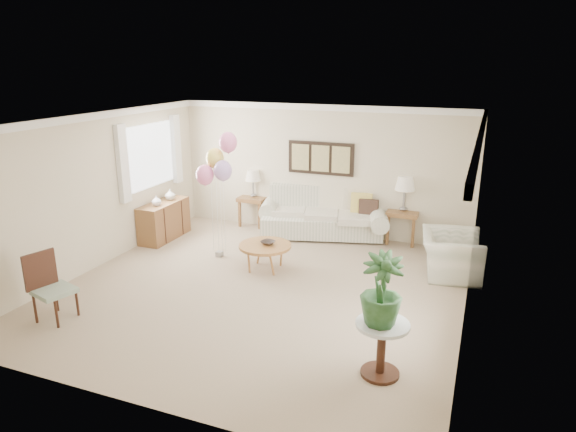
% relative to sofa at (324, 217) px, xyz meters
% --- Properties ---
extents(ground_plane, '(6.00, 6.00, 0.00)m').
position_rel_sofa_xyz_m(ground_plane, '(-0.12, -2.87, -0.38)').
color(ground_plane, tan).
extents(room_shell, '(6.04, 6.04, 2.60)m').
position_rel_sofa_xyz_m(room_shell, '(-0.23, -2.77, 1.24)').
color(room_shell, beige).
rests_on(room_shell, ground).
extents(wall_art_triptych, '(1.35, 0.06, 0.65)m').
position_rel_sofa_xyz_m(wall_art_triptych, '(-0.12, 0.10, 1.17)').
color(wall_art_triptych, black).
rests_on(wall_art_triptych, ground).
extents(sofa, '(2.86, 1.57, 0.97)m').
position_rel_sofa_xyz_m(sofa, '(0.00, 0.00, 0.00)').
color(sofa, beige).
rests_on(sofa, ground).
extents(end_table_left, '(0.58, 0.53, 0.63)m').
position_rel_sofa_xyz_m(end_table_left, '(-1.59, 0.07, 0.15)').
color(end_table_left, olive).
rests_on(end_table_left, ground).
extents(end_table_right, '(0.60, 0.54, 0.65)m').
position_rel_sofa_xyz_m(end_table_right, '(1.57, 0.11, 0.16)').
color(end_table_right, olive).
rests_on(end_table_right, ground).
extents(lamp_left, '(0.33, 0.33, 0.58)m').
position_rel_sofa_xyz_m(lamp_left, '(-1.59, 0.07, 0.69)').
color(lamp_left, gray).
rests_on(lamp_left, end_table_left).
extents(lamp_right, '(0.38, 0.38, 0.67)m').
position_rel_sofa_xyz_m(lamp_right, '(1.57, 0.11, 0.78)').
color(lamp_right, gray).
rests_on(lamp_right, end_table_right).
extents(coffee_table, '(0.89, 0.89, 0.45)m').
position_rel_sofa_xyz_m(coffee_table, '(-0.37, -2.10, 0.03)').
color(coffee_table, '#A47D45').
rests_on(coffee_table, ground).
extents(decor_bowl, '(0.28, 0.28, 0.06)m').
position_rel_sofa_xyz_m(decor_bowl, '(-0.33, -2.06, 0.09)').
color(decor_bowl, '#312722').
rests_on(decor_bowl, coffee_table).
extents(armchair, '(1.08, 1.20, 0.70)m').
position_rel_sofa_xyz_m(armchair, '(2.57, -1.18, -0.03)').
color(armchair, beige).
rests_on(armchair, ground).
extents(side_table, '(0.60, 0.60, 0.65)m').
position_rel_sofa_xyz_m(side_table, '(2.08, -4.42, 0.11)').
color(side_table, silver).
rests_on(side_table, ground).
extents(potted_plant, '(0.58, 0.58, 0.81)m').
position_rel_sofa_xyz_m(potted_plant, '(2.05, -4.45, 0.68)').
color(potted_plant, '#1E4718').
rests_on(potted_plant, side_table).
extents(accent_chair, '(0.58, 0.58, 0.95)m').
position_rel_sofa_xyz_m(accent_chair, '(-2.39, -4.74, 0.11)').
color(accent_chair, '#8CA08A').
rests_on(accent_chair, ground).
extents(credenza, '(0.46, 1.20, 0.74)m').
position_rel_sofa_xyz_m(credenza, '(-2.88, -1.37, -0.01)').
color(credenza, olive).
rests_on(credenza, ground).
extents(vase_white, '(0.22, 0.22, 0.19)m').
position_rel_sofa_xyz_m(vase_white, '(-2.86, -1.59, 0.45)').
color(vase_white, silver).
rests_on(vase_white, credenza).
extents(vase_sage, '(0.25, 0.25, 0.21)m').
position_rel_sofa_xyz_m(vase_sage, '(-2.86, -1.13, 0.46)').
color(vase_sage, '#B8BDB4').
rests_on(vase_sage, credenza).
extents(balloon_cluster, '(0.67, 0.52, 2.25)m').
position_rel_sofa_xyz_m(balloon_cluster, '(-1.35, -1.84, 1.35)').
color(balloon_cluster, gray).
rests_on(balloon_cluster, ground).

